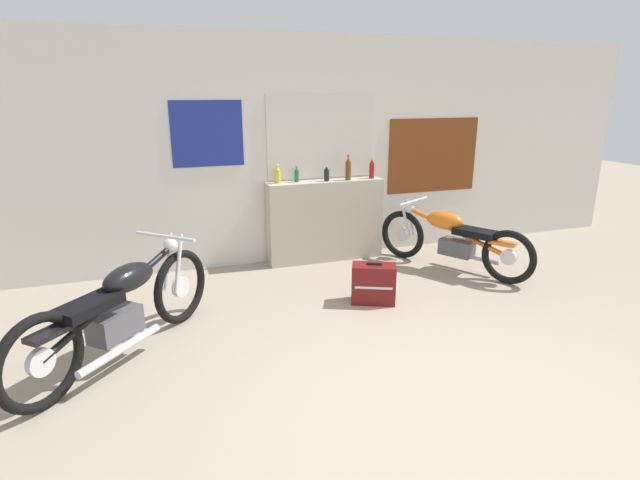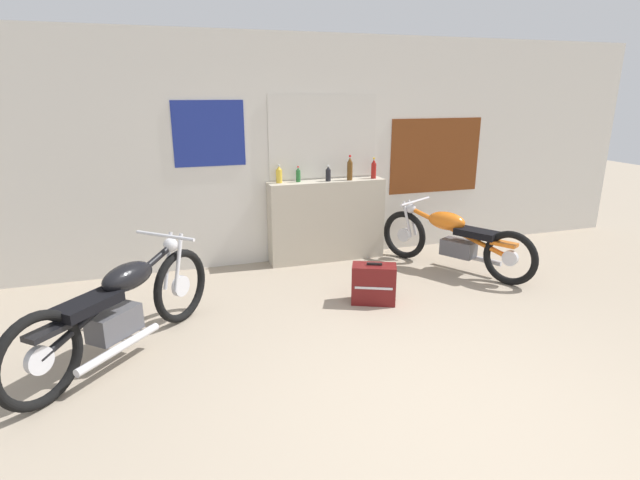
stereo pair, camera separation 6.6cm
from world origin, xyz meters
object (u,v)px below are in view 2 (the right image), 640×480
bottle_leftmost (279,175)px  bottle_right_center (350,169)px  motorcycle_black (120,308)px  hard_case_darkred (374,284)px  bottle_left_center (298,175)px  motorcycle_orange (454,239)px  bottle_center (328,174)px  bottle_rightmost (374,169)px

bottle_leftmost → bottle_right_center: bearing=-5.3°
bottle_right_center → motorcycle_black: bottle_right_center is taller
bottle_right_center → hard_case_darkred: 1.76m
bottle_left_center → motorcycle_orange: bearing=-28.1°
bottle_left_center → hard_case_darkred: bearing=-76.0°
bottle_right_center → hard_case_darkred: (-0.28, -1.43, -0.98)m
bottle_left_center → bottle_right_center: size_ratio=0.62×
bottle_center → bottle_right_center: 0.29m
bottle_left_center → motorcycle_orange: (1.70, -0.91, -0.73)m
bottle_right_center → hard_case_darkred: bearing=-101.0°
bottle_rightmost → motorcycle_black: (-3.04, -1.83, -0.72)m
bottle_left_center → bottle_center: 0.38m
bottle_rightmost → motorcycle_orange: size_ratio=0.15×
bottle_rightmost → motorcycle_black: bearing=-149.0°
bottle_leftmost → bottle_rightmost: bottle_rightmost is taller
bottle_right_center → motorcycle_black: size_ratio=0.19×
bottle_rightmost → hard_case_darkred: size_ratio=0.53×
bottle_leftmost → bottle_rightmost: (1.24, -0.06, 0.02)m
bottle_center → bottle_rightmost: 0.62m
bottle_leftmost → bottle_left_center: 0.24m
bottle_right_center → bottle_rightmost: size_ratio=1.17×
bottle_center → hard_case_darkred: size_ratio=0.39×
bottle_left_center → bottle_rightmost: bottle_rightmost is taller
bottle_left_center → motorcycle_black: bottle_left_center is taller
bottle_center → motorcycle_black: 3.10m
bottle_leftmost → bottle_left_center: (0.24, -0.01, -0.01)m
bottle_leftmost → hard_case_darkred: size_ratio=0.44×
bottle_center → motorcycle_orange: 1.74m
bottle_leftmost → bottle_center: bottle_leftmost is taller
bottle_rightmost → bottle_right_center: bearing=-176.2°
bottle_right_center → bottle_center: bearing=177.1°
motorcycle_black → hard_case_darkred: (2.42, 0.37, -0.23)m
bottle_center → bottle_left_center: bearing=170.2°
bottle_rightmost → motorcycle_black: 3.62m
hard_case_darkred → motorcycle_orange: bearing=24.4°
bottle_left_center → bottle_right_center: bearing=-6.8°
bottle_right_center → motorcycle_orange: size_ratio=0.17×
bottle_rightmost → motorcycle_orange: bottle_rightmost is taller
bottle_left_center → hard_case_darkred: (0.38, -1.51, -0.92)m
bottle_right_center → bottle_rightmost: (0.34, 0.02, -0.02)m
motorcycle_orange → hard_case_darkred: size_ratio=3.57×
bottle_left_center → hard_case_darkred: 1.81m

